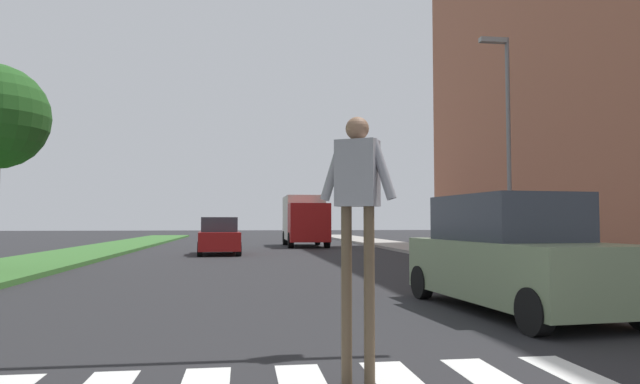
# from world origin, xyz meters

# --- Properties ---
(ground_plane) EXTENTS (140.00, 140.00, 0.00)m
(ground_plane) POSITION_xyz_m (0.00, 30.00, 0.00)
(ground_plane) COLOR #262628
(median_strip) EXTENTS (3.64, 64.00, 0.15)m
(median_strip) POSITION_xyz_m (-7.70, 28.00, 0.07)
(median_strip) COLOR #386B2D
(median_strip) RESTS_ON ground_plane
(sidewalk_right) EXTENTS (3.00, 64.00, 0.15)m
(sidewalk_right) POSITION_xyz_m (8.66, 28.00, 0.07)
(sidewalk_right) COLOR #9E9991
(sidewalk_right) RESTS_ON ground_plane
(street_lamp_right) EXTENTS (1.02, 0.24, 7.50)m
(street_lamp_right) POSITION_xyz_m (8.06, 19.58, 4.59)
(street_lamp_right) COLOR slate
(street_lamp_right) RESTS_ON sidewalk_right
(pedestrian_performer) EXTENTS (0.69, 0.45, 2.49)m
(pedestrian_performer) POSITION_xyz_m (0.49, 7.30, 1.66)
(pedestrian_performer) COLOR brown
(pedestrian_performer) RESTS_ON ground_plane
(suv_crossing) EXTENTS (2.34, 4.75, 1.97)m
(suv_crossing) POSITION_xyz_m (3.96, 11.18, 0.93)
(suv_crossing) COLOR gray
(suv_crossing) RESTS_ON ground_plane
(sedan_midblock) EXTENTS (2.11, 4.15, 1.71)m
(sedan_midblock) POSITION_xyz_m (-1.65, 28.42, 0.79)
(sedan_midblock) COLOR maroon
(sedan_midblock) RESTS_ON ground_plane
(truck_box_delivery) EXTENTS (2.40, 6.20, 3.10)m
(truck_box_delivery) POSITION_xyz_m (3.22, 36.43, 1.63)
(truck_box_delivery) COLOR maroon
(truck_box_delivery) RESTS_ON ground_plane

